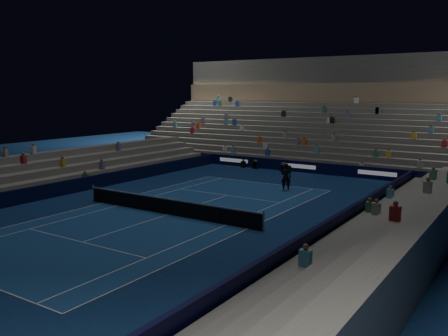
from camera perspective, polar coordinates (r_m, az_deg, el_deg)
The scene contains 11 objects.
ground at distance 28.72m, azimuth -6.63°, elevation -5.50°, with size 90.00×90.00×0.00m, color navy.
court_surface at distance 28.72m, azimuth -6.63°, elevation -5.49°, with size 10.97×23.77×0.01m, color navy.
sponsor_barrier_far at distance 44.12m, azimuth 8.96°, elevation 0.17°, with size 44.00×0.25×1.00m, color black.
sponsor_barrier_east at distance 23.75m, azimuth 11.77°, elevation -7.46°, with size 0.25×37.00×1.00m, color black.
sponsor_barrier_west at distance 35.50m, azimuth -18.75°, elevation -2.31°, with size 0.25×37.00×1.00m, color black.
grandstand_main at distance 52.47m, azimuth 13.31°, elevation 4.58°, with size 44.00×15.20×11.20m.
grandstand_east at distance 22.66m, azimuth 20.04°, elevation -7.52°, with size 5.00×37.00×2.50m.
grandstand_west at distance 38.19m, azimuth -21.99°, elevation -1.09°, with size 5.00×37.00×2.50m.
tennis_net at distance 28.60m, azimuth -6.65°, elevation -4.52°, with size 12.90×0.10×1.10m.
tennis_player at distance 35.34m, azimuth 7.35°, elevation -1.08°, with size 0.75×0.49×2.06m, color black.
broadcast_camera at distance 43.48m, azimuth 7.46°, elevation -0.15°, with size 0.64×1.02×0.65m.
Camera 1 is at (17.95, -21.26, 7.11)m, focal length 38.58 mm.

